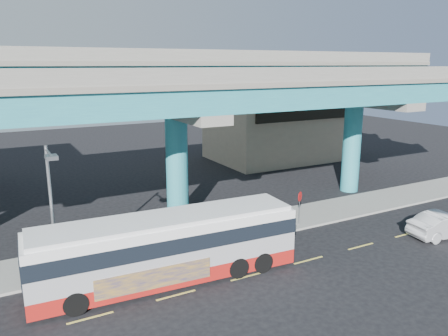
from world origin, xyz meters
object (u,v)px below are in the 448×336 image
transit_bus (168,246)px  stop_sign (300,201)px  sedan (445,225)px  street_lamp (52,195)px

transit_bus → stop_sign: transit_bus is taller
transit_bus → sedan: size_ratio=2.69×
sedan → stop_sign: 9.18m
sedan → stop_sign: (-7.01, 5.85, 0.99)m
sedan → street_lamp: street_lamp is taller
street_lamp → transit_bus: bearing=-24.0°
sedan → street_lamp: (-22.51, 5.13, 3.85)m
sedan → stop_sign: stop_sign is taller
transit_bus → stop_sign: (10.55, 2.91, -0.10)m
sedan → stop_sign: bearing=57.3°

